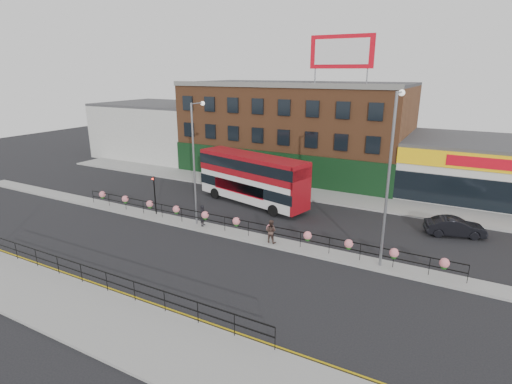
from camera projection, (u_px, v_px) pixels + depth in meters
The scene contains 19 objects.
ground at pixel (236, 235), 29.11m from camera, with size 120.00×120.00×0.00m, color black.
south_pavement at pixel (106, 321), 18.99m from camera, with size 60.00×4.00×0.15m, color gray.
north_pavement at pixel (300, 192), 39.19m from camera, with size 60.00×4.00×0.15m, color gray.
median at pixel (236, 234), 29.09m from camera, with size 60.00×1.60×0.15m, color gray.
yellow_line_inner at pixel (141, 299), 20.94m from camera, with size 60.00×0.10×0.01m, color gold.
yellow_line_outer at pixel (139, 301), 20.79m from camera, with size 60.00×0.10×0.01m, color gold.
brick_building at pixel (295, 128), 46.24m from camera, with size 25.00×12.21×10.30m.
supermarket at pixel (489, 168), 37.80m from camera, with size 15.00×12.25×5.30m.
warehouse_west at pixel (162, 129), 55.92m from camera, with size 15.50×12.00×7.30m.
billboard at pixel (342, 52), 36.75m from camera, with size 6.00×0.29×4.40m.
median_railing at pixel (236, 222), 28.80m from camera, with size 30.04×0.56×1.23m.
south_railing at pixel (106, 277), 21.24m from camera, with size 20.04×0.05×1.12m.
double_decker_bus at pixel (252, 174), 35.28m from camera, with size 11.31×5.21×4.46m.
car at pixel (455, 227), 28.88m from camera, with size 4.33×2.61×1.35m, color black.
pedestrian_a at pixel (203, 215), 30.28m from camera, with size 0.50×0.67×1.65m, color black.
pedestrian_b at pixel (271, 231), 27.32m from camera, with size 0.81×0.63×1.65m, color #47332C.
lamp_column_west at pixel (195, 154), 29.51m from camera, with size 0.33×1.62×9.21m.
lamp_column_east at pixel (391, 166), 22.75m from camera, with size 0.37×1.81×10.33m.
traffic_light_median at pixel (154, 187), 32.37m from camera, with size 0.15×0.28×3.65m.
Camera 1 is at (14.07, -23.01, 11.49)m, focal length 28.00 mm.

